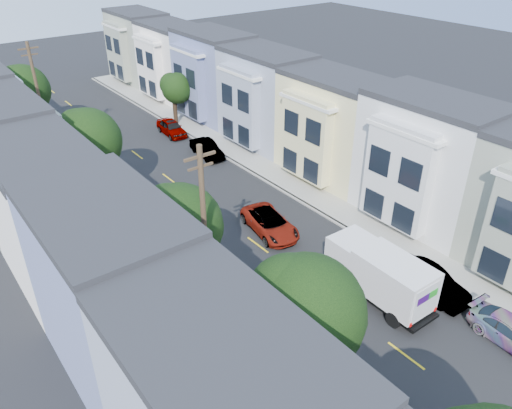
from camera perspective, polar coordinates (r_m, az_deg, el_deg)
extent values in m
plane|color=black|center=(29.36, 7.45, -9.94)|extent=(160.00, 160.00, 0.00)
cube|color=black|center=(39.36, -7.80, 1.34)|extent=(12.00, 70.00, 0.02)
cube|color=gray|center=(37.21, -15.84, -1.32)|extent=(0.30, 70.00, 0.15)
cube|color=gray|center=(42.23, -0.72, 3.82)|extent=(0.30, 70.00, 0.15)
cube|color=gray|center=(36.86, -17.67, -1.95)|extent=(2.60, 70.00, 0.15)
cube|color=gray|center=(42.93, 0.68, 4.29)|extent=(2.60, 70.00, 0.15)
cube|color=gold|center=(39.37, -7.80, 1.33)|extent=(0.12, 70.00, 0.01)
cube|color=beige|center=(36.15, -23.20, -3.93)|extent=(5.00, 70.00, 8.50)
cube|color=beige|center=(45.18, 4.50, 5.46)|extent=(5.00, 70.00, 8.50)
cylinder|color=black|center=(22.05, 4.40, -19.62)|extent=(0.44, 0.44, 3.95)
sphere|color=#203C0F|center=(19.59, 5.49, -12.32)|extent=(4.70, 4.70, 4.70)
cylinder|color=black|center=(28.35, -8.94, -8.00)|extent=(0.44, 0.44, 2.88)
sphere|color=#203C0F|center=(26.70, -8.89, -2.54)|extent=(4.70, 4.70, 4.70)
cylinder|color=black|center=(38.32, -18.37, 2.07)|extent=(0.44, 0.44, 3.47)
sphere|color=#203C0F|center=(37.02, -18.77, 6.83)|extent=(4.70, 4.70, 4.70)
cylinder|color=black|center=(52.67, -24.63, 8.32)|extent=(0.44, 0.44, 3.21)
sphere|color=#203C0F|center=(51.76, -25.08, 11.73)|extent=(4.70, 4.70, 4.70)
cylinder|color=black|center=(52.62, -9.21, 10.37)|extent=(0.44, 0.44, 2.68)
sphere|color=#203C0F|center=(52.00, -9.13, 12.96)|extent=(3.10, 3.10, 3.10)
cylinder|color=#42301E|center=(24.43, -5.83, -4.36)|extent=(0.26, 0.26, 10.00)
cube|color=#42301E|center=(22.17, -6.43, 5.49)|extent=(1.60, 0.12, 0.12)
cylinder|color=#42301E|center=(46.69, -23.40, 10.50)|extent=(0.26, 0.26, 10.00)
cube|color=#42301E|center=(45.55, -24.59, 15.92)|extent=(1.60, 0.12, 0.12)
cube|color=silver|center=(28.07, 15.44, -8.25)|extent=(2.38, 4.27, 2.33)
cube|color=silver|center=(29.63, 10.75, -5.54)|extent=(2.38, 1.98, 2.15)
cube|color=black|center=(29.26, 13.74, -9.41)|extent=(2.19, 6.13, 0.24)
cube|color=#2D0A51|center=(26.79, 18.61, -10.20)|extent=(0.89, 0.04, 0.44)
cube|color=#198C1E|center=(27.34, 19.60, -9.48)|extent=(0.69, 0.04, 0.44)
cylinder|color=black|center=(27.77, 15.53, -12.55)|extent=(0.28, 0.89, 0.89)
cylinder|color=black|center=(29.17, 18.21, -10.63)|extent=(0.28, 0.89, 0.89)
cylinder|color=black|center=(29.60, 9.50, -8.63)|extent=(0.28, 0.89, 0.89)
cylinder|color=black|center=(30.93, 12.30, -7.04)|extent=(0.28, 0.89, 0.89)
imported|color=black|center=(33.83, 1.61, -2.18)|extent=(3.14, 5.38, 1.41)
imported|color=gray|center=(26.08, 0.65, -14.01)|extent=(1.98, 4.19, 1.23)
imported|color=#340605|center=(34.31, -11.75, -2.56)|extent=(1.58, 3.77, 1.23)
imported|color=silver|center=(30.31, 19.23, -8.31)|extent=(1.83, 4.69, 1.54)
imported|color=black|center=(45.06, -5.64, 6.32)|extent=(1.90, 4.37, 1.41)
imported|color=black|center=(50.28, -9.64, 8.65)|extent=(2.05, 4.63, 1.46)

